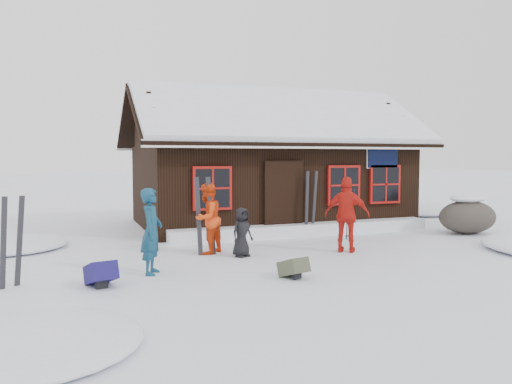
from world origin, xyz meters
TOP-DOWN VIEW (x-y plane):
  - ground at (0.00, 0.00)m, footprint 120.00×120.00m
  - mountain_hut at (1.50, 4.98)m, footprint 8.90×6.09m
  - snow_drift at (1.50, 2.25)m, footprint 7.60×0.60m
  - snow_mounds at (1.65, 1.86)m, footprint 20.60×13.20m
  - skier_teal at (-3.19, -0.82)m, footprint 0.57×0.68m
  - skier_orange_left at (-1.72, 0.70)m, footprint 0.97×0.96m
  - skier_orange_right at (1.28, -0.27)m, footprint 1.04×0.95m
  - skier_crouched at (-1.11, 0.10)m, footprint 0.62×0.52m
  - boulder at (5.92, 0.94)m, footprint 1.70×1.27m
  - ski_pair_left at (-5.50, -0.91)m, footprint 0.42×0.23m
  - ski_pair_mid at (-1.80, 0.58)m, footprint 0.50×0.13m
  - ski_pair_right at (1.61, 2.19)m, footprint 0.48×0.21m
  - ski_poles at (2.31, 1.31)m, footprint 0.25×0.12m
  - backpack_blue at (-4.13, -1.41)m, footprint 0.55×0.65m
  - backpack_olive at (-0.88, -2.04)m, footprint 0.47×0.56m

SIDE VIEW (x-z plane):
  - ground at x=0.00m, z-range 0.00..0.00m
  - snow_mounds at x=1.65m, z-range -0.24..0.24m
  - backpack_olive at x=-0.88m, z-range 0.00..0.27m
  - backpack_blue at x=-4.13m, z-range 0.00..0.31m
  - snow_drift at x=1.50m, z-range 0.00..0.35m
  - boulder at x=5.92m, z-range 0.01..1.00m
  - skier_crouched at x=-1.11m, z-range 0.00..1.07m
  - ski_poles at x=2.31m, z-range -0.04..1.34m
  - ski_pair_left at x=-5.50m, z-range -0.05..1.51m
  - skier_orange_left at x=-1.72m, z-range 0.00..1.58m
  - skier_teal at x=-3.19m, z-range 0.00..1.59m
  - ski_pair_mid at x=-1.80m, z-range -0.05..1.72m
  - skier_orange_right at x=1.28m, z-range 0.00..1.71m
  - ski_pair_right at x=1.61m, z-range -0.05..1.78m
  - mountain_hut at x=1.50m, z-range -0.63..3.79m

